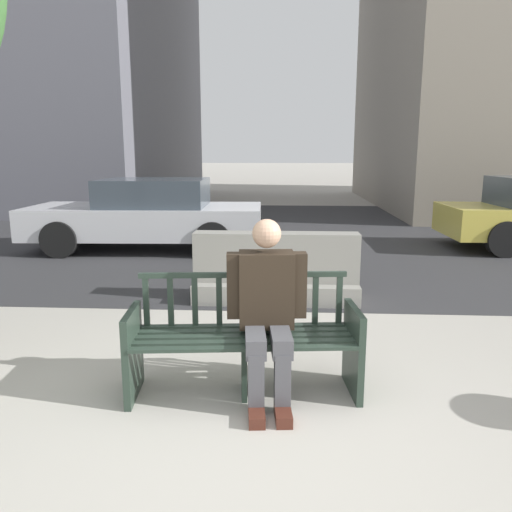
# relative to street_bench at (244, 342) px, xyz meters

# --- Properties ---
(ground_plane) EXTENTS (200.00, 200.00, 0.00)m
(ground_plane) POSITION_rel_street_bench_xyz_m (0.06, -0.74, -0.40)
(ground_plane) COLOR #ADA89E
(street_asphalt) EXTENTS (120.00, 12.00, 0.01)m
(street_asphalt) POSITION_rel_street_bench_xyz_m (0.06, 7.96, -0.39)
(street_asphalt) COLOR #333335
(street_asphalt) RESTS_ON ground
(street_bench) EXTENTS (1.73, 0.68, 0.88)m
(street_bench) POSITION_rel_street_bench_xyz_m (0.00, 0.00, 0.00)
(street_bench) COLOR #28382D
(street_bench) RESTS_ON ground
(seated_person) EXTENTS (0.59, 0.75, 1.31)m
(seated_person) POSITION_rel_street_bench_xyz_m (0.17, -0.04, 0.29)
(seated_person) COLOR #2D2319
(seated_person) RESTS_ON ground
(jersey_barrier_centre) EXTENTS (2.00, 0.69, 0.84)m
(jersey_barrier_centre) POSITION_rel_street_bench_xyz_m (0.19, 2.45, -0.06)
(jersey_barrier_centre) COLOR gray
(jersey_barrier_centre) RESTS_ON ground
(car_sedan_mid) EXTENTS (4.35, 1.99, 1.32)m
(car_sedan_mid) POSITION_rel_street_bench_xyz_m (-2.27, 5.67, 0.26)
(car_sedan_mid) COLOR silver
(car_sedan_mid) RESTS_ON ground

